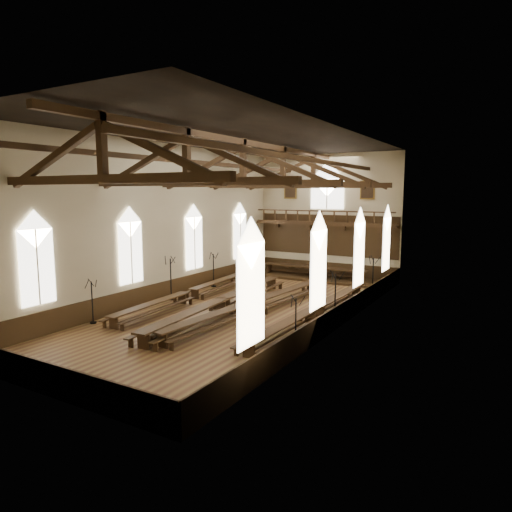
{
  "coord_description": "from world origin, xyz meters",
  "views": [
    {
      "loc": [
        13.77,
        -22.16,
        6.9
      ],
      "look_at": [
        -0.03,
        1.5,
        3.08
      ],
      "focal_mm": 32.0,
      "sensor_mm": 36.0,
      "label": 1
    }
  ],
  "objects_px": {
    "refectory_row_d": "(315,311)",
    "refectory_row_a": "(188,293)",
    "candelabrum_right_mid": "(335,308)",
    "candelabrum_left_near": "(93,310)",
    "dais": "(313,278)",
    "candelabrum_right_near": "(296,334)",
    "candelabrum_left_mid": "(171,287)",
    "refectory_row_c": "(253,304)",
    "candelabrum_left_far": "(214,276)",
    "refectory_row_b": "(223,301)",
    "candelabrum_right_far": "(373,285)",
    "high_table": "(314,268)"
  },
  "relations": [
    {
      "from": "refectory_row_d",
      "to": "refectory_row_a",
      "type": "bearing_deg",
      "value": -179.84
    },
    {
      "from": "refectory_row_d",
      "to": "candelabrum_right_mid",
      "type": "relative_size",
      "value": 5.02
    },
    {
      "from": "refectory_row_a",
      "to": "candelabrum_left_near",
      "type": "relative_size",
      "value": 5.88
    },
    {
      "from": "dais",
      "to": "candelabrum_right_near",
      "type": "bearing_deg",
      "value": -69.51
    },
    {
      "from": "candelabrum_left_near",
      "to": "candelabrum_right_near",
      "type": "bearing_deg",
      "value": 8.19
    },
    {
      "from": "candelabrum_left_mid",
      "to": "dais",
      "type": "bearing_deg",
      "value": 65.75
    },
    {
      "from": "refectory_row_c",
      "to": "candelabrum_left_mid",
      "type": "height_order",
      "value": "candelabrum_left_mid"
    },
    {
      "from": "refectory_row_a",
      "to": "candelabrum_right_mid",
      "type": "bearing_deg",
      "value": -0.41
    },
    {
      "from": "refectory_row_d",
      "to": "candelabrum_left_mid",
      "type": "xyz_separation_m",
      "value": [
        -9.94,
        -0.27,
        0.34
      ]
    },
    {
      "from": "refectory_row_a",
      "to": "candelabrum_right_near",
      "type": "distance_m",
      "value": 11.04
    },
    {
      "from": "candelabrum_left_near",
      "to": "candelabrum_left_far",
      "type": "height_order",
      "value": "candelabrum_left_far"
    },
    {
      "from": "refectory_row_b",
      "to": "candelabrum_right_far",
      "type": "xyz_separation_m",
      "value": [
        6.55,
        7.94,
        0.25
      ]
    },
    {
      "from": "refectory_row_d",
      "to": "candelabrum_left_mid",
      "type": "distance_m",
      "value": 9.95
    },
    {
      "from": "refectory_row_a",
      "to": "refectory_row_d",
      "type": "distance_m",
      "value": 8.72
    },
    {
      "from": "refectory_row_a",
      "to": "candelabrum_right_near",
      "type": "bearing_deg",
      "value": -26.49
    },
    {
      "from": "candelabrum_left_near",
      "to": "candelabrum_right_far",
      "type": "height_order",
      "value": "candelabrum_right_far"
    },
    {
      "from": "refectory_row_b",
      "to": "candelabrum_right_near",
      "type": "distance_m",
      "value": 7.63
    },
    {
      "from": "refectory_row_a",
      "to": "high_table",
      "type": "height_order",
      "value": "high_table"
    },
    {
      "from": "refectory_row_a",
      "to": "refectory_row_c",
      "type": "relative_size",
      "value": 0.96
    },
    {
      "from": "candelabrum_left_near",
      "to": "candelabrum_left_mid",
      "type": "height_order",
      "value": "candelabrum_left_mid"
    },
    {
      "from": "candelabrum_right_far",
      "to": "candelabrum_left_mid",
      "type": "bearing_deg",
      "value": -147.1
    },
    {
      "from": "high_table",
      "to": "candelabrum_left_far",
      "type": "xyz_separation_m",
      "value": [
        -5.11,
        -6.63,
        -0.09
      ]
    },
    {
      "from": "candelabrum_right_mid",
      "to": "candelabrum_right_far",
      "type": "bearing_deg",
      "value": 90.0
    },
    {
      "from": "candelabrum_right_near",
      "to": "refectory_row_c",
      "type": "bearing_deg",
      "value": 137.52
    },
    {
      "from": "high_table",
      "to": "candelabrum_right_far",
      "type": "xyz_separation_m",
      "value": [
        5.99,
        -4.17,
        -0.03
      ]
    },
    {
      "from": "refectory_row_a",
      "to": "candelabrum_right_near",
      "type": "relative_size",
      "value": 5.67
    },
    {
      "from": "candelabrum_left_far",
      "to": "high_table",
      "type": "bearing_deg",
      "value": 52.36
    },
    {
      "from": "refectory_row_c",
      "to": "refectory_row_d",
      "type": "xyz_separation_m",
      "value": [
        3.55,
        0.64,
        -0.03
      ]
    },
    {
      "from": "high_table",
      "to": "dais",
      "type": "bearing_deg",
      "value": 86.42
    },
    {
      "from": "high_table",
      "to": "candelabrum_right_mid",
      "type": "height_order",
      "value": "candelabrum_right_mid"
    },
    {
      "from": "refectory_row_b",
      "to": "candelabrum_right_mid",
      "type": "bearing_deg",
      "value": 8.16
    },
    {
      "from": "refectory_row_c",
      "to": "high_table",
      "type": "relative_size",
      "value": 1.7
    },
    {
      "from": "dais",
      "to": "candelabrum_right_mid",
      "type": "distance_m",
      "value": 12.7
    },
    {
      "from": "candelabrum_left_mid",
      "to": "candelabrum_right_near",
      "type": "relative_size",
      "value": 1.15
    },
    {
      "from": "high_table",
      "to": "candelabrum_left_far",
      "type": "bearing_deg",
      "value": -127.64
    },
    {
      "from": "refectory_row_c",
      "to": "candelabrum_right_mid",
      "type": "height_order",
      "value": "candelabrum_right_mid"
    },
    {
      "from": "refectory_row_c",
      "to": "candelabrum_left_far",
      "type": "xyz_separation_m",
      "value": [
        -6.39,
        5.08,
        0.22
      ]
    },
    {
      "from": "candelabrum_left_near",
      "to": "candelabrum_left_mid",
      "type": "bearing_deg",
      "value": 90.0
    },
    {
      "from": "candelabrum_right_mid",
      "to": "candelabrum_right_far",
      "type": "height_order",
      "value": "candelabrum_right_mid"
    },
    {
      "from": "candelabrum_left_near",
      "to": "candelabrum_left_far",
      "type": "relative_size",
      "value": 0.93
    },
    {
      "from": "candelabrum_right_near",
      "to": "candelabrum_right_far",
      "type": "distance_m",
      "value": 11.85
    },
    {
      "from": "refectory_row_a",
      "to": "candelabrum_left_mid",
      "type": "xyz_separation_m",
      "value": [
        -1.22,
        -0.25,
        0.35
      ]
    },
    {
      "from": "candelabrum_right_far",
      "to": "dais",
      "type": "bearing_deg",
      "value": 145.16
    },
    {
      "from": "refectory_row_c",
      "to": "refectory_row_d",
      "type": "relative_size",
      "value": 1.04
    },
    {
      "from": "refectory_row_b",
      "to": "refectory_row_c",
      "type": "bearing_deg",
      "value": 12.04
    },
    {
      "from": "dais",
      "to": "high_table",
      "type": "relative_size",
      "value": 1.31
    },
    {
      "from": "dais",
      "to": "candelabrum_left_near",
      "type": "height_order",
      "value": "candelabrum_left_near"
    },
    {
      "from": "dais",
      "to": "refectory_row_d",
      "type": "bearing_deg",
      "value": -66.43
    },
    {
      "from": "candelabrum_left_far",
      "to": "candelabrum_right_mid",
      "type": "distance_m",
      "value": 11.99
    },
    {
      "from": "refectory_row_c",
      "to": "candelabrum_left_mid",
      "type": "distance_m",
      "value": 6.41
    }
  ]
}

